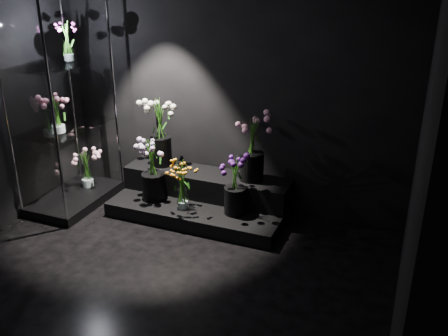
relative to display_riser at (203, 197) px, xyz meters
The scene contains 13 objects.
floor 1.63m from the display_riser, 84.27° to the right, with size 4.00×4.00×0.00m, color black.
wall_back 1.29m from the display_riser, 67.17° to the left, with size 4.00×4.00×0.00m, color black.
wall_right 2.96m from the display_riser, 36.76° to the right, with size 4.00×4.00×0.00m, color black.
display_riser is the anchor object (origin of this frame).
display_case 1.84m from the display_riser, 166.41° to the right, with size 0.66×1.09×2.40m.
bouquet_orange_bells 0.41m from the display_riser, 109.63° to the right, with size 0.34×0.34×0.54m.
bouquet_lilac 0.66m from the display_riser, 158.78° to the right, with size 0.40×0.40×0.70m.
bouquet_purple 0.60m from the display_riser, 22.02° to the right, with size 0.38×0.38×0.65m.
bouquet_cream_roses 0.94m from the display_riser, 165.90° to the left, with size 0.49×0.49×0.80m.
bouquet_pink_roses 0.85m from the display_riser, 15.10° to the left, with size 0.34×0.34×0.74m.
bouquet_case_pink 1.82m from the display_riser, 159.25° to the right, with size 0.35×0.35×0.42m.
bouquet_case_magenta 2.23m from the display_riser, behind, with size 0.23×0.23×0.42m.
bouquet_case_base_pink 1.49m from the display_riser, behind, with size 0.45×0.45×0.46m.
Camera 1 is at (1.96, -2.98, 2.65)m, focal length 40.00 mm.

